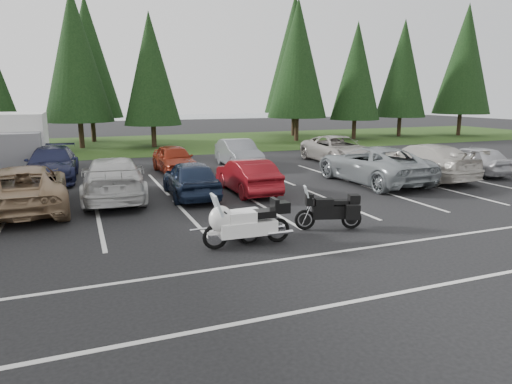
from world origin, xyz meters
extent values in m
plane|color=black|center=(0.00, 0.00, 0.00)|extent=(120.00, 120.00, 0.00)
cube|color=#1C3B12|center=(0.00, 24.00, 0.01)|extent=(80.00, 16.00, 0.01)
cube|color=gray|center=(4.00, 55.00, 0.00)|extent=(70.00, 50.00, 0.02)
cube|color=silver|center=(0.00, 2.00, 0.00)|extent=(32.00, 16.00, 0.01)
cylinder|color=#332316|center=(-5.00, 22.90, 1.31)|extent=(0.36, 0.36, 2.62)
cone|color=black|center=(-5.00, 22.90, 6.54)|extent=(4.80, 4.80, 9.27)
cylinder|color=#332316|center=(0.00, 21.60, 1.13)|extent=(0.36, 0.36, 2.26)
cone|color=black|center=(0.00, 21.60, 5.64)|extent=(4.14, 4.14, 7.99)
cylinder|color=#332316|center=(12.00, 22.10, 1.34)|extent=(0.36, 0.36, 2.69)
cone|color=black|center=(12.00, 22.10, 6.72)|extent=(4.93, 4.93, 9.52)
cylinder|color=#332316|center=(17.50, 21.80, 1.16)|extent=(0.36, 0.36, 2.33)
cone|color=black|center=(17.50, 21.80, 5.82)|extent=(4.27, 4.27, 8.24)
cylinder|color=#332316|center=(23.00, 22.60, 1.24)|extent=(0.36, 0.36, 2.47)
cone|color=black|center=(23.00, 22.60, 6.18)|extent=(4.53, 4.53, 8.76)
cylinder|color=#332316|center=(29.00, 21.30, 1.42)|extent=(0.36, 0.36, 2.83)
cone|color=black|center=(29.00, 21.30, 7.08)|extent=(5.19, 5.19, 10.03)
cylinder|color=#332316|center=(-4.00, 27.50, 1.36)|extent=(0.36, 0.36, 2.71)
cone|color=black|center=(-4.00, 27.50, 6.78)|extent=(4.97, 4.97, 9.61)
cylinder|color=#332316|center=(14.00, 26.80, 1.50)|extent=(0.36, 0.36, 3.00)
cone|color=black|center=(14.00, 26.80, 7.50)|extent=(5.50, 5.50, 10.62)
imported|color=#917454|center=(-7.05, 3.86, 0.77)|extent=(2.78, 5.63, 1.54)
imported|color=#B9B9B7|center=(-4.19, 4.55, 0.79)|extent=(2.56, 5.55, 1.57)
imported|color=#162037|center=(-1.46, 3.93, 0.71)|extent=(1.84, 4.23, 1.42)
imported|color=maroon|center=(0.81, 3.90, 0.67)|extent=(1.42, 4.07, 1.34)
imported|color=gray|center=(6.65, 3.86, 0.81)|extent=(2.93, 5.94, 1.62)
imported|color=beige|center=(9.33, 3.85, 0.81)|extent=(2.65, 5.72, 1.62)
imported|color=#AAAAAF|center=(12.54, 3.98, 0.70)|extent=(1.73, 4.16, 1.41)
imported|color=#161A39|center=(-6.46, 9.57, 0.75)|extent=(2.35, 5.27, 1.50)
imported|color=maroon|center=(-0.92, 9.60, 0.69)|extent=(1.80, 4.11, 1.38)
imported|color=slate|center=(2.66, 10.25, 0.73)|extent=(1.74, 4.52, 1.47)
imported|color=#AEA69F|center=(8.42, 9.65, 0.76)|extent=(2.78, 5.58, 1.52)
camera|label=1|loc=(-5.34, -12.68, 3.78)|focal=32.00mm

